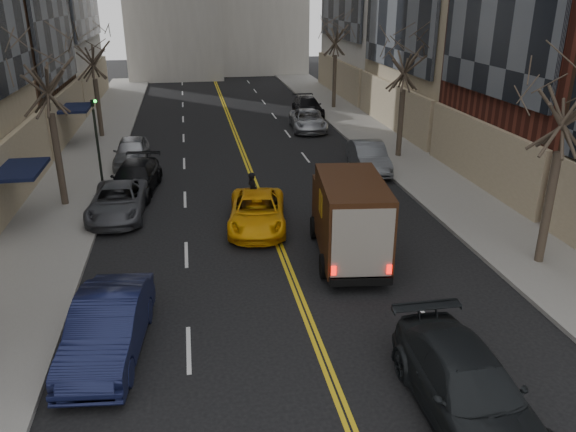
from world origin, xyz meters
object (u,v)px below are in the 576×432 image
observer_sedan (468,388)px  pedestrian (253,191)px  ups_truck (349,218)px  taxi (257,212)px

observer_sedan → pedestrian: (-3.17, 13.92, 0.08)m
observer_sedan → ups_truck: bearing=93.0°
taxi → observer_sedan: bearing=-66.8°
taxi → pedestrian: pedestrian is taller
ups_truck → pedestrian: 6.19m
ups_truck → taxi: bearing=137.4°
observer_sedan → pedestrian: size_ratio=3.14×
observer_sedan → taxi: bearing=105.8°
pedestrian → ups_truck: bearing=-174.6°
taxi → pedestrian: 2.11m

